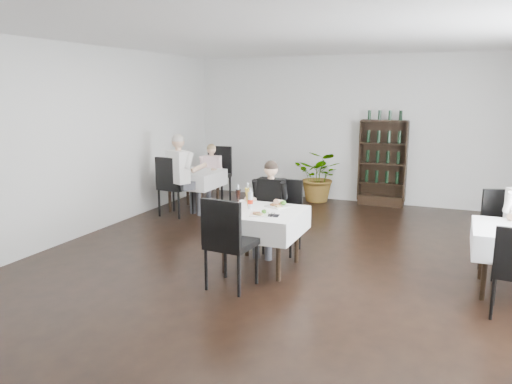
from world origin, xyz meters
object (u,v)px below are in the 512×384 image
potted_tree (320,176)px  diner_main (269,201)px  wine_shelf (383,164)px  main_table (262,222)px

potted_tree → diner_main: size_ratio=0.80×
potted_tree → diner_main: diner_main is taller
wine_shelf → potted_tree: bearing=-173.5°
main_table → potted_tree: potted_tree is taller
main_table → diner_main: bearing=101.2°
wine_shelf → main_table: wine_shelf is taller
wine_shelf → diner_main: (-1.01, -3.74, -0.07)m
wine_shelf → diner_main: wine_shelf is taller
diner_main → potted_tree: bearing=93.8°
main_table → wine_shelf: bearing=78.2°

